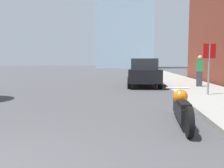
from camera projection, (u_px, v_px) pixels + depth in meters
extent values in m
cube|color=gray|center=(157.00, 71.00, 41.04)|extent=(3.09, 240.00, 0.15)
cylinder|color=black|center=(177.00, 104.00, 6.10)|extent=(0.12, 0.61, 0.61)
cylinder|color=black|center=(189.00, 122.00, 4.21)|extent=(0.12, 0.61, 0.61)
cube|color=black|center=(182.00, 111.00, 5.15)|extent=(0.30, 1.48, 0.32)
sphere|color=orange|center=(180.00, 96.00, 5.41)|extent=(0.36, 0.36, 0.36)
cube|color=black|center=(184.00, 104.00, 4.82)|extent=(0.24, 0.68, 0.10)
sphere|color=silver|center=(177.00, 92.00, 6.10)|extent=(0.16, 0.16, 0.16)
cylinder|color=silver|center=(178.00, 88.00, 5.96)|extent=(0.62, 0.06, 0.04)
cube|color=black|center=(144.00, 75.00, 13.75)|extent=(2.00, 3.99, 0.77)
cube|color=#23282D|center=(144.00, 64.00, 13.68)|extent=(1.65, 1.94, 0.64)
cylinder|color=black|center=(130.00, 80.00, 15.07)|extent=(0.22, 0.70, 0.69)
cylinder|color=black|center=(156.00, 80.00, 14.91)|extent=(0.22, 0.70, 0.69)
cylinder|color=black|center=(129.00, 83.00, 12.66)|extent=(0.22, 0.70, 0.69)
cylinder|color=black|center=(160.00, 83.00, 12.49)|extent=(0.22, 0.70, 0.69)
cube|color=#BCBCC1|center=(144.00, 71.00, 25.86)|extent=(2.11, 4.45, 0.62)
cube|color=#23282D|center=(144.00, 65.00, 25.80)|extent=(1.67, 2.19, 0.73)
cylinder|color=black|center=(138.00, 73.00, 27.37)|extent=(0.26, 0.73, 0.71)
cylinder|color=black|center=(152.00, 73.00, 27.03)|extent=(0.26, 0.73, 0.71)
cylinder|color=black|center=(136.00, 74.00, 24.75)|extent=(0.26, 0.73, 0.71)
cylinder|color=black|center=(151.00, 74.00, 24.41)|extent=(0.26, 0.73, 0.71)
cylinder|color=slate|center=(209.00, 69.00, 9.04)|extent=(0.07, 0.07, 2.11)
cube|color=red|center=(209.00, 51.00, 8.97)|extent=(0.57, 0.26, 0.60)
cube|color=#38383D|center=(199.00, 79.00, 12.48)|extent=(0.29, 0.20, 0.85)
cube|color=#2D7F42|center=(200.00, 66.00, 12.41)|extent=(0.36, 0.20, 0.67)
sphere|color=tan|center=(200.00, 58.00, 12.37)|extent=(0.25, 0.25, 0.25)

